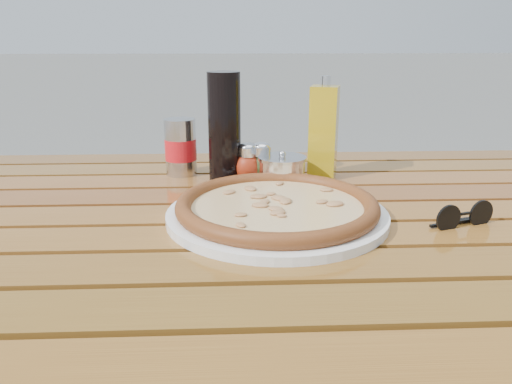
{
  "coord_description": "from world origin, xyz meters",
  "views": [
    {
      "loc": [
        -0.04,
        -0.8,
        1.04
      ],
      "look_at": [
        0.0,
        0.02,
        0.78
      ],
      "focal_mm": 35.0,
      "sensor_mm": 36.0,
      "label": 1
    }
  ],
  "objects_px": {
    "plate": "(277,215)",
    "pizza": "(277,206)",
    "soda_can": "(181,148)",
    "olive_oil_cruet": "(323,132)",
    "sunglasses": "(464,217)",
    "pepper_shaker": "(248,163)",
    "parmesan_tin": "(282,171)",
    "table": "(257,253)",
    "oregano_shaker": "(261,162)",
    "dark_bottle": "(224,127)"
  },
  "relations": [
    {
      "from": "dark_bottle",
      "to": "parmesan_tin",
      "type": "height_order",
      "value": "dark_bottle"
    },
    {
      "from": "pizza",
      "to": "pepper_shaker",
      "type": "distance_m",
      "value": 0.23
    },
    {
      "from": "table",
      "to": "oregano_shaker",
      "type": "xyz_separation_m",
      "value": [
        0.02,
        0.2,
        0.11
      ]
    },
    {
      "from": "plate",
      "to": "oregano_shaker",
      "type": "height_order",
      "value": "oregano_shaker"
    },
    {
      "from": "olive_oil_cruet",
      "to": "sunglasses",
      "type": "distance_m",
      "value": 0.35
    },
    {
      "from": "table",
      "to": "olive_oil_cruet",
      "type": "height_order",
      "value": "olive_oil_cruet"
    },
    {
      "from": "oregano_shaker",
      "to": "parmesan_tin",
      "type": "height_order",
      "value": "oregano_shaker"
    },
    {
      "from": "table",
      "to": "pepper_shaker",
      "type": "xyz_separation_m",
      "value": [
        -0.01,
        0.19,
        0.11
      ]
    },
    {
      "from": "olive_oil_cruet",
      "to": "parmesan_tin",
      "type": "relative_size",
      "value": 1.78
    },
    {
      "from": "plate",
      "to": "dark_bottle",
      "type": "xyz_separation_m",
      "value": [
        -0.09,
        0.23,
        0.1
      ]
    },
    {
      "from": "table",
      "to": "parmesan_tin",
      "type": "relative_size",
      "value": 11.85
    },
    {
      "from": "pepper_shaker",
      "to": "dark_bottle",
      "type": "height_order",
      "value": "dark_bottle"
    },
    {
      "from": "pizza",
      "to": "pepper_shaker",
      "type": "xyz_separation_m",
      "value": [
        -0.04,
        0.22,
        0.02
      ]
    },
    {
      "from": "dark_bottle",
      "to": "plate",
      "type": "bearing_deg",
      "value": -69.51
    },
    {
      "from": "soda_can",
      "to": "olive_oil_cruet",
      "type": "relative_size",
      "value": 0.57
    },
    {
      "from": "soda_can",
      "to": "parmesan_tin",
      "type": "xyz_separation_m",
      "value": [
        0.21,
        -0.09,
        -0.03
      ]
    },
    {
      "from": "olive_oil_cruet",
      "to": "sunglasses",
      "type": "relative_size",
      "value": 1.93
    },
    {
      "from": "plate",
      "to": "pizza",
      "type": "distance_m",
      "value": 0.02
    },
    {
      "from": "parmesan_tin",
      "to": "sunglasses",
      "type": "bearing_deg",
      "value": -41.68
    },
    {
      "from": "plate",
      "to": "olive_oil_cruet",
      "type": "distance_m",
      "value": 0.29
    },
    {
      "from": "soda_can",
      "to": "olive_oil_cruet",
      "type": "bearing_deg",
      "value": -6.11
    },
    {
      "from": "pepper_shaker",
      "to": "parmesan_tin",
      "type": "xyz_separation_m",
      "value": [
        0.07,
        -0.03,
        -0.01
      ]
    },
    {
      "from": "soda_can",
      "to": "parmesan_tin",
      "type": "distance_m",
      "value": 0.23
    },
    {
      "from": "parmesan_tin",
      "to": "table",
      "type": "bearing_deg",
      "value": -110.23
    },
    {
      "from": "pepper_shaker",
      "to": "parmesan_tin",
      "type": "distance_m",
      "value": 0.07
    },
    {
      "from": "parmesan_tin",
      "to": "soda_can",
      "type": "bearing_deg",
      "value": 155.61
    },
    {
      "from": "soda_can",
      "to": "pizza",
      "type": "bearing_deg",
      "value": -57.23
    },
    {
      "from": "pizza",
      "to": "dark_bottle",
      "type": "bearing_deg",
      "value": 110.49
    },
    {
      "from": "table",
      "to": "dark_bottle",
      "type": "distance_m",
      "value": 0.28
    },
    {
      "from": "pepper_shaker",
      "to": "soda_can",
      "type": "xyz_separation_m",
      "value": [
        -0.14,
        0.06,
        0.02
      ]
    },
    {
      "from": "plate",
      "to": "parmesan_tin",
      "type": "bearing_deg",
      "value": 82.2
    },
    {
      "from": "oregano_shaker",
      "to": "dark_bottle",
      "type": "distance_m",
      "value": 0.1
    },
    {
      "from": "pizza",
      "to": "sunglasses",
      "type": "bearing_deg",
      "value": -9.0
    },
    {
      "from": "dark_bottle",
      "to": "soda_can",
      "type": "relative_size",
      "value": 1.83
    },
    {
      "from": "oregano_shaker",
      "to": "plate",
      "type": "bearing_deg",
      "value": -86.73
    },
    {
      "from": "plate",
      "to": "soda_can",
      "type": "relative_size",
      "value": 3.0
    },
    {
      "from": "plate",
      "to": "dark_bottle",
      "type": "distance_m",
      "value": 0.27
    },
    {
      "from": "dark_bottle",
      "to": "table",
      "type": "bearing_deg",
      "value": -74.59
    },
    {
      "from": "pepper_shaker",
      "to": "olive_oil_cruet",
      "type": "xyz_separation_m",
      "value": [
        0.16,
        0.03,
        0.06
      ]
    },
    {
      "from": "pepper_shaker",
      "to": "table",
      "type": "bearing_deg",
      "value": -87.36
    },
    {
      "from": "oregano_shaker",
      "to": "parmesan_tin",
      "type": "relative_size",
      "value": 0.69
    },
    {
      "from": "oregano_shaker",
      "to": "dark_bottle",
      "type": "bearing_deg",
      "value": 175.29
    },
    {
      "from": "table",
      "to": "sunglasses",
      "type": "bearing_deg",
      "value": -13.68
    },
    {
      "from": "oregano_shaker",
      "to": "soda_can",
      "type": "bearing_deg",
      "value": 161.78
    },
    {
      "from": "oregano_shaker",
      "to": "dark_bottle",
      "type": "xyz_separation_m",
      "value": [
        -0.07,
        0.01,
        0.07
      ]
    },
    {
      "from": "pizza",
      "to": "oregano_shaker",
      "type": "relative_size",
      "value": 4.29
    },
    {
      "from": "plate",
      "to": "dark_bottle",
      "type": "relative_size",
      "value": 1.64
    },
    {
      "from": "table",
      "to": "plate",
      "type": "bearing_deg",
      "value": -45.48
    },
    {
      "from": "pepper_shaker",
      "to": "oregano_shaker",
      "type": "distance_m",
      "value": 0.03
    },
    {
      "from": "dark_bottle",
      "to": "parmesan_tin",
      "type": "xyz_separation_m",
      "value": [
        0.11,
        -0.04,
        -0.08
      ]
    }
  ]
}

